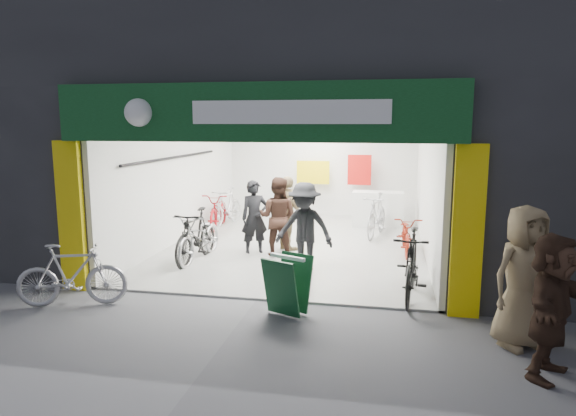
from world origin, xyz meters
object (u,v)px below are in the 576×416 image
(bike_left_front, at_px, (200,236))
(bike_right_front, at_px, (412,265))
(sandwich_board, at_px, (288,283))
(parked_bike, at_px, (72,275))
(pedestrian_near, at_px, (523,277))

(bike_left_front, relative_size, bike_right_front, 1.03)
(bike_right_front, distance_m, sandwich_board, 2.17)
(bike_left_front, xyz_separation_m, parked_bike, (-1.00, -3.00, -0.01))
(bike_right_front, xyz_separation_m, pedestrian_near, (1.33, -1.59, 0.36))
(bike_left_front, height_order, sandwich_board, bike_left_front)
(pedestrian_near, bearing_deg, parked_bike, 149.61)
(bike_left_front, relative_size, parked_bike, 1.16)
(bike_right_front, bearing_deg, sandwich_board, -143.35)
(bike_left_front, height_order, pedestrian_near, pedestrian_near)
(parked_bike, distance_m, pedestrian_near, 6.65)
(bike_left_front, xyz_separation_m, pedestrian_near, (5.63, -3.19, 0.42))
(parked_bike, bearing_deg, bike_left_front, -37.80)
(pedestrian_near, bearing_deg, bike_right_front, 101.09)
(bike_right_front, bearing_deg, pedestrian_near, -44.02)
(bike_right_front, height_order, parked_bike, bike_right_front)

